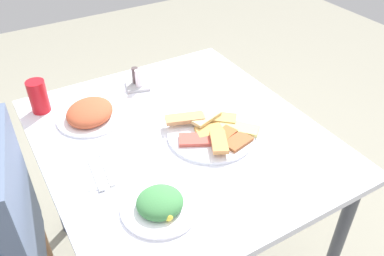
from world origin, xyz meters
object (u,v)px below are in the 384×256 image
object	(u,v)px
pide_platter	(212,133)
spoon	(95,172)
fork	(107,168)
paper_napkin	(101,171)
dining_table	(180,153)
condiment_caddy	(137,81)
salad_plate_rice	(90,113)
salad_plate_greens	(160,204)
soda_can	(38,96)

from	to	relation	value
pide_platter	spoon	size ratio (longest dim) A/B	1.82
pide_platter	fork	bearing A→B (deg)	86.43
spoon	paper_napkin	bearing A→B (deg)	-84.37
dining_table	spoon	size ratio (longest dim) A/B	5.93
spoon	condiment_caddy	bearing A→B (deg)	-33.15
salad_plate_rice	salad_plate_greens	bearing A→B (deg)	-177.34
dining_table	salad_plate_greens	distance (m)	0.35
dining_table	fork	size ratio (longest dim) A/B	6.14
salad_plate_greens	soda_can	xyz separation A→B (m)	(0.64, 0.16, 0.04)
dining_table	fork	distance (m)	0.29
salad_plate_rice	fork	bearing A→B (deg)	170.72
condiment_caddy	salad_plate_rice	bearing A→B (deg)	115.83
fork	condiment_caddy	distance (m)	0.48
paper_napkin	spoon	distance (m)	0.02
paper_napkin	soda_can	bearing A→B (deg)	9.98
salad_plate_rice	paper_napkin	bearing A→B (deg)	167.17
salad_plate_greens	condiment_caddy	bearing A→B (deg)	-18.88
dining_table	spoon	xyz separation A→B (m)	(-0.04, 0.31, 0.09)
salad_plate_greens	salad_plate_rice	bearing A→B (deg)	2.66
dining_table	pide_platter	distance (m)	0.15
soda_can	condiment_caddy	distance (m)	0.37
salad_plate_greens	fork	world-z (taller)	salad_plate_greens
salad_plate_rice	soda_can	distance (m)	0.20
pide_platter	spoon	world-z (taller)	pide_platter
paper_napkin	condiment_caddy	xyz separation A→B (m)	(0.39, -0.30, 0.02)
dining_table	salad_plate_rice	distance (m)	0.35
pide_platter	salad_plate_rice	bearing A→B (deg)	46.55
dining_table	soda_can	distance (m)	0.55
dining_table	soda_can	size ratio (longest dim) A/B	8.21
fork	paper_napkin	bearing A→B (deg)	97.55
salad_plate_greens	spoon	xyz separation A→B (m)	(0.22, 0.11, -0.01)
dining_table	spoon	world-z (taller)	spoon
dining_table	condiment_caddy	distance (m)	0.37
dining_table	salad_plate_rice	size ratio (longest dim) A/B	4.14
pide_platter	salad_plate_rice	xyz separation A→B (m)	(0.30, 0.32, 0.01)
salad_plate_greens	salad_plate_rice	world-z (taller)	salad_plate_rice
soda_can	condiment_caddy	xyz separation A→B (m)	(-0.03, -0.37, -0.04)
fork	condiment_caddy	xyz separation A→B (m)	(0.39, -0.28, 0.02)
fork	salad_plate_greens	bearing A→B (deg)	-155.27
salad_plate_rice	soda_can	world-z (taller)	soda_can
soda_can	condiment_caddy	world-z (taller)	soda_can
salad_plate_greens	salad_plate_rice	distance (m)	0.50
dining_table	fork	bearing A→B (deg)	98.05
soda_can	paper_napkin	bearing A→B (deg)	-170.02
salad_plate_rice	paper_napkin	xyz separation A→B (m)	(-0.28, 0.06, -0.02)
pide_platter	salad_plate_greens	world-z (taller)	salad_plate_greens
dining_table	paper_napkin	distance (m)	0.31
fork	condiment_caddy	bearing A→B (deg)	-27.89
dining_table	salad_plate_greens	bearing A→B (deg)	141.99
salad_plate_rice	fork	size ratio (longest dim) A/B	1.48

